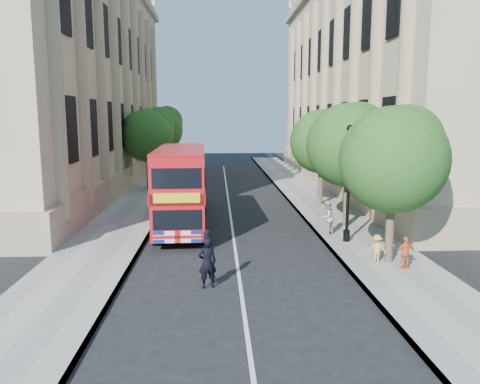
{
  "coord_description": "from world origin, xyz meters",
  "views": [
    {
      "loc": [
        -0.75,
        -14.02,
        5.59
      ],
      "look_at": [
        0.26,
        6.51,
        2.3
      ],
      "focal_mm": 35.0,
      "sensor_mm": 36.0,
      "label": 1
    }
  ],
  "objects": [
    {
      "name": "ground",
      "position": [
        0.0,
        0.0,
        0.0
      ],
      "size": [
        120.0,
        120.0,
        0.0
      ],
      "primitive_type": "plane",
      "color": "black",
      "rests_on": "ground"
    },
    {
      "name": "pavement_right",
      "position": [
        5.75,
        10.0,
        0.06
      ],
      "size": [
        3.5,
        80.0,
        0.12
      ],
      "primitive_type": "cube",
      "color": "gray",
      "rests_on": "ground"
    },
    {
      "name": "pavement_left",
      "position": [
        -5.75,
        10.0,
        0.06
      ],
      "size": [
        3.5,
        80.0,
        0.12
      ],
      "primitive_type": "cube",
      "color": "gray",
      "rests_on": "ground"
    },
    {
      "name": "building_right",
      "position": [
        13.8,
        24.0,
        9.0
      ],
      "size": [
        12.0,
        38.0,
        18.0
      ],
      "primitive_type": "cube",
      "color": "tan",
      "rests_on": "ground"
    },
    {
      "name": "building_left",
      "position": [
        -13.8,
        24.0,
        9.0
      ],
      "size": [
        12.0,
        38.0,
        18.0
      ],
      "primitive_type": "cube",
      "color": "tan",
      "rests_on": "ground"
    },
    {
      "name": "tree_right_near",
      "position": [
        5.84,
        3.03,
        4.25
      ],
      "size": [
        4.0,
        4.0,
        6.08
      ],
      "color": "#473828",
      "rests_on": "ground"
    },
    {
      "name": "tree_right_mid",
      "position": [
        5.84,
        9.03,
        4.45
      ],
      "size": [
        4.2,
        4.2,
        6.37
      ],
      "color": "#473828",
      "rests_on": "ground"
    },
    {
      "name": "tree_right_far",
      "position": [
        5.84,
        15.03,
        4.31
      ],
      "size": [
        4.0,
        4.0,
        6.15
      ],
      "color": "#473828",
      "rests_on": "ground"
    },
    {
      "name": "tree_left_far",
      "position": [
        -5.96,
        22.03,
        4.44
      ],
      "size": [
        4.0,
        4.0,
        6.3
      ],
      "color": "#473828",
      "rests_on": "ground"
    },
    {
      "name": "tree_left_back",
      "position": [
        -5.96,
        30.03,
        4.71
      ],
      "size": [
        4.2,
        4.2,
        6.65
      ],
      "color": "#473828",
      "rests_on": "ground"
    },
    {
      "name": "lamp_post",
      "position": [
        5.0,
        6.0,
        2.51
      ],
      "size": [
        0.32,
        0.32,
        5.16
      ],
      "color": "black",
      "rests_on": "pavement_right"
    },
    {
      "name": "double_decker_bus",
      "position": [
        -2.55,
        9.27,
        2.22
      ],
      "size": [
        2.59,
        8.76,
        4.01
      ],
      "rotation": [
        0.0,
        0.0,
        0.03
      ],
      "color": "#AF0C0F",
      "rests_on": "ground"
    },
    {
      "name": "box_van",
      "position": [
        -2.51,
        14.36,
        1.37
      ],
      "size": [
        2.21,
        4.97,
        2.79
      ],
      "rotation": [
        0.0,
        0.0,
        0.05
      ],
      "color": "black",
      "rests_on": "ground"
    },
    {
      "name": "police_constable",
      "position": [
        -1.09,
        0.84,
        0.85
      ],
      "size": [
        0.71,
        0.57,
        1.71
      ],
      "primitive_type": "imported",
      "rotation": [
        0.0,
        0.0,
        3.43
      ],
      "color": "black",
      "rests_on": "ground"
    },
    {
      "name": "woman_pedestrian",
      "position": [
        4.4,
        7.27,
        0.93
      ],
      "size": [
        0.99,
        0.98,
        1.62
      ],
      "primitive_type": "imported",
      "rotation": [
        0.0,
        0.0,
        3.89
      ],
      "color": "beige",
      "rests_on": "pavement_right"
    },
    {
      "name": "child_a",
      "position": [
        6.07,
        2.06,
        0.73
      ],
      "size": [
        0.74,
        0.38,
        1.21
      ],
      "primitive_type": "imported",
      "rotation": [
        0.0,
        0.0,
        3.26
      ],
      "color": "orange",
      "rests_on": "pavement_right"
    },
    {
      "name": "child_b",
      "position": [
        5.29,
        2.86,
        0.66
      ],
      "size": [
        0.8,
        0.61,
        1.09
      ],
      "primitive_type": "imported",
      "rotation": [
        0.0,
        0.0,
        2.8
      ],
      "color": "gold",
      "rests_on": "pavement_right"
    }
  ]
}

